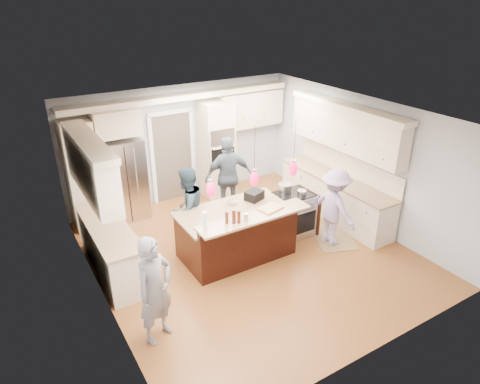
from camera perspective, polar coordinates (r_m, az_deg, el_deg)
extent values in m
plane|color=#9C5C2A|center=(8.33, 1.26, -8.06)|extent=(6.00, 6.00, 0.00)
cube|color=#B2BCC6|center=(10.15, -7.84, 6.50)|extent=(5.50, 0.04, 2.70)
cube|color=#B2BCC6|center=(5.72, 18.00, -10.51)|extent=(5.50, 0.04, 2.70)
cube|color=#B2BCC6|center=(6.76, -18.78, -4.73)|extent=(0.04, 6.00, 2.70)
cube|color=#B2BCC6|center=(9.33, 15.78, 4.07)|extent=(0.04, 6.00, 2.70)
cube|color=white|center=(7.21, 1.47, 10.18)|extent=(5.50, 6.00, 0.04)
cube|color=#B7B7BC|center=(9.52, -15.32, 1.61)|extent=(0.90, 0.70, 1.80)
cube|color=#F1DEC3|center=(10.24, -3.17, 5.69)|extent=(0.72, 0.64, 2.30)
cube|color=black|center=(9.84, -2.31, 7.34)|extent=(0.60, 0.02, 0.35)
cube|color=black|center=(10.00, -2.27, 4.62)|extent=(0.60, 0.02, 0.50)
cylinder|color=#B7B7BC|center=(9.89, -2.19, 5.91)|extent=(0.55, 0.02, 0.02)
cube|color=#F1DEC3|center=(9.32, -20.28, 2.07)|extent=(0.60, 0.58, 2.30)
cube|color=#F1DEC3|center=(9.16, -16.33, 8.91)|extent=(0.95, 0.58, 0.55)
cube|color=#F1DEC3|center=(10.63, 1.41, 10.98)|extent=(1.70, 0.35, 0.85)
cube|color=beige|center=(9.67, -7.74, 12.53)|extent=(5.30, 0.38, 0.12)
cube|color=#4C443A|center=(10.15, -9.01, 4.63)|extent=(0.90, 0.06, 2.10)
cube|color=white|center=(9.79, -9.34, 10.48)|extent=(1.04, 0.06, 0.10)
cube|color=#F1DEC3|center=(9.64, 12.44, -0.76)|extent=(0.60, 3.00, 0.88)
cube|color=tan|center=(9.45, 12.70, 1.75)|extent=(0.64, 3.05, 0.04)
cube|color=#F1DEC3|center=(9.17, 13.89, 8.09)|extent=(0.35, 3.00, 0.85)
cube|color=beige|center=(9.04, 14.17, 10.99)|extent=(0.37, 3.10, 0.10)
cube|color=#F1DEC3|center=(7.95, -16.84, -7.29)|extent=(0.60, 2.20, 0.88)
cube|color=tan|center=(7.72, -17.26, -4.41)|extent=(0.64, 2.25, 0.04)
cube|color=#F1DEC3|center=(7.25, -19.25, 2.81)|extent=(0.35, 2.20, 0.85)
cube|color=beige|center=(7.09, -19.73, 6.41)|extent=(0.37, 2.30, 0.10)
cube|color=black|center=(8.09, -0.78, -5.46)|extent=(2.00, 1.00, 0.88)
cube|color=tan|center=(7.87, -0.80, -2.58)|extent=(2.10, 1.10, 0.04)
cube|color=black|center=(7.63, 1.37, -6.65)|extent=(2.00, 0.12, 1.08)
cube|color=tan|center=(7.25, 2.01, -3.40)|extent=(2.10, 0.42, 0.04)
cube|color=black|center=(8.23, 1.92, -0.44)|extent=(0.40, 0.36, 0.18)
cube|color=#B7B7BC|center=(8.78, 7.01, -2.97)|extent=(0.76, 0.66, 0.90)
cube|color=black|center=(8.58, 8.36, -4.17)|extent=(0.65, 0.01, 0.45)
cube|color=black|center=(8.57, 7.17, -0.26)|extent=(0.72, 0.59, 0.02)
cube|color=black|center=(9.02, 9.07, -2.37)|extent=(0.06, 0.71, 0.88)
cylinder|color=black|center=(6.40, -4.06, 4.62)|extent=(0.01, 0.01, 0.75)
ellipsoid|color=#DB0C47|center=(6.61, -3.92, 0.35)|extent=(0.15, 0.15, 0.26)
cylinder|color=black|center=(6.78, 1.98, 5.86)|extent=(0.01, 0.01, 0.75)
ellipsoid|color=#DB0C47|center=(6.97, 1.91, 1.79)|extent=(0.15, 0.15, 0.26)
cylinder|color=black|center=(7.23, 7.34, 6.91)|extent=(0.01, 0.01, 0.75)
ellipsoid|color=#DB0C47|center=(7.41, 7.12, 3.06)|extent=(0.15, 0.15, 0.26)
imported|color=slate|center=(6.17, -11.26, -12.70)|extent=(0.71, 0.61, 1.66)
imported|color=#283B4E|center=(8.21, -7.03, -2.18)|extent=(0.96, 0.86, 1.63)
imported|color=#485865|center=(9.32, -1.54, 2.07)|extent=(1.13, 0.66, 1.81)
imported|color=#A491C4|center=(8.46, 12.46, -2.01)|extent=(0.64, 1.05, 1.57)
cube|color=#978352|center=(9.00, 12.21, -5.89)|extent=(1.09, 1.28, 0.01)
cylinder|color=silver|center=(6.83, -4.69, -3.80)|extent=(0.09, 0.09, 0.30)
cylinder|color=#481C0D|center=(6.97, -0.82, -3.30)|extent=(0.07, 0.07, 0.25)
cylinder|color=#481C0D|center=(6.98, -0.15, -3.31)|extent=(0.07, 0.07, 0.23)
cylinder|color=#481C0D|center=(6.98, -1.78, -3.41)|extent=(0.07, 0.07, 0.22)
cylinder|color=#B7B7BC|center=(7.07, 0.81, -3.38)|extent=(0.07, 0.07, 0.13)
cube|color=tan|center=(7.49, 4.10, -2.16)|extent=(0.46, 0.37, 0.03)
cylinder|color=#B7B7BC|center=(8.62, 5.99, 0.60)|extent=(0.27, 0.27, 0.16)
cylinder|color=#B7B7BC|center=(8.53, 8.23, -0.04)|extent=(0.18, 0.18, 0.09)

